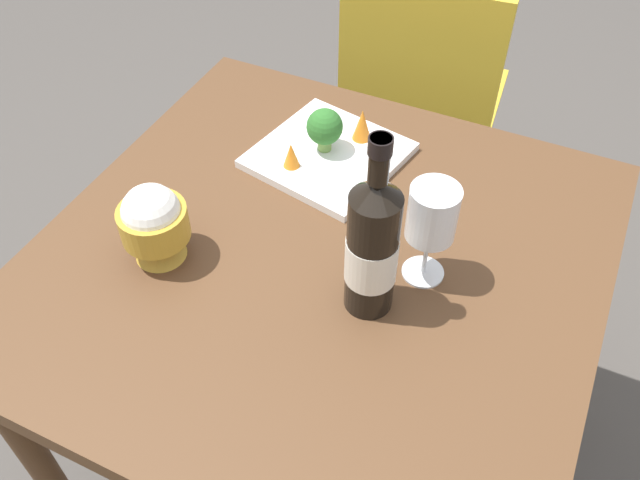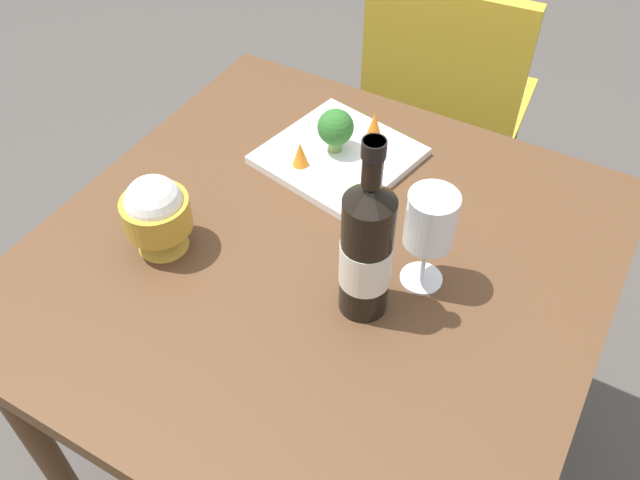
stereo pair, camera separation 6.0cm
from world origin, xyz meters
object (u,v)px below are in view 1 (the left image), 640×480
serving_plate (328,155)px  rice_bowl (154,222)px  chair_near_window (421,89)px  carrot_garnish_left (362,125)px  broccoli_floret (325,128)px  carrot_garnish_right (291,155)px  wine_glass (432,216)px  wine_bottle (372,246)px

serving_plate → rice_bowl: bearing=-23.3°
chair_near_window → carrot_garnish_left: chair_near_window is taller
broccoli_floret → carrot_garnish_right: broccoli_floret is taller
chair_near_window → wine_glass: wine_glass is taller
chair_near_window → broccoli_floret: (0.57, -0.02, 0.26)m
wine_glass → wine_bottle: bearing=-32.6°
chair_near_window → carrot_garnish_left: 0.57m
carrot_garnish_left → carrot_garnish_right: bearing=-33.2°
wine_bottle → wine_glass: wine_bottle is taller
serving_plate → broccoli_floret: broccoli_floret is taller
wine_glass → carrot_garnish_right: wine_glass is taller
wine_bottle → serving_plate: wine_bottle is taller
broccoli_floret → rice_bowl: bearing=-21.5°
wine_glass → serving_plate: size_ratio=0.61×
broccoli_floret → wine_glass: bearing=53.0°
wine_bottle → carrot_garnish_right: 0.34m
wine_bottle → broccoli_floret: bearing=-144.5°
serving_plate → carrot_garnish_left: 0.09m
rice_bowl → carrot_garnish_right: rice_bowl is taller
rice_bowl → carrot_garnish_right: 0.30m
carrot_garnish_left → wine_bottle: bearing=24.2°
serving_plate → carrot_garnish_left: (-0.07, 0.04, 0.04)m
wine_glass → carrot_garnish_right: bearing=-113.6°
chair_near_window → broccoli_floret: size_ratio=9.91×
wine_glass → carrot_garnish_left: bearing=-140.4°
serving_plate → carrot_garnish_left: carrot_garnish_left is taller
carrot_garnish_left → serving_plate: bearing=-31.6°
rice_bowl → broccoli_floret: bearing=158.5°
chair_near_window → wine_bottle: bearing=-82.8°
serving_plate → carrot_garnish_right: 0.09m
rice_bowl → carrot_garnish_left: (-0.41, 0.19, -0.03)m
carrot_garnish_right → serving_plate: bearing=145.3°
serving_plate → broccoli_floret: size_ratio=3.44×
wine_bottle → carrot_garnish_left: bearing=-155.8°
chair_near_window → serving_plate: chair_near_window is taller
wine_glass → rice_bowl: size_ratio=1.26×
chair_near_window → carrot_garnish_left: (0.51, 0.03, 0.24)m
chair_near_window → wine_bottle: (0.87, 0.19, 0.32)m
serving_plate → wine_glass: bearing=52.6°
wine_bottle → broccoli_floret: size_ratio=3.70×
rice_bowl → carrot_garnish_left: 0.45m
wine_glass → carrot_garnish_right: 0.34m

